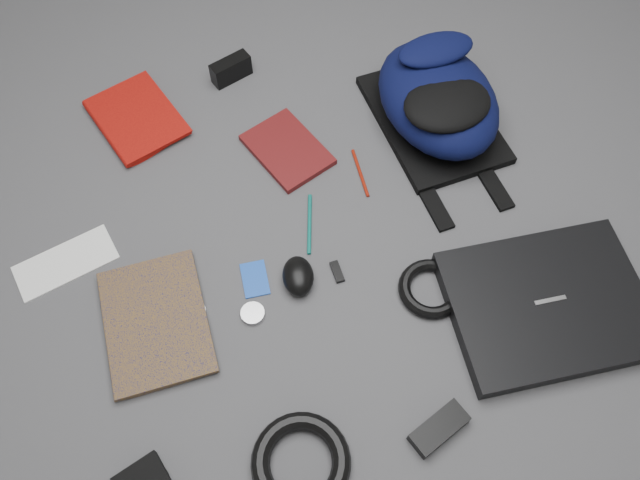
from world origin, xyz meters
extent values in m
plane|color=#4F4F51|center=(0.00, 0.00, 0.00)|extent=(4.00, 4.00, 0.00)
cube|color=black|center=(0.43, -0.26, 0.02)|extent=(0.41, 0.33, 0.04)
imported|color=#910B08|center=(-0.45, 0.42, 0.01)|extent=(0.26, 0.30, 0.03)
imported|color=#A6710B|center=(-0.48, -0.11, 0.01)|extent=(0.22, 0.30, 0.02)
cube|color=white|center=(-0.56, 0.09, 0.00)|extent=(0.24, 0.16, 0.00)
cube|color=#4A0E0E|center=(-0.02, 0.27, 0.01)|extent=(0.22, 0.25, 0.02)
cube|color=black|center=(-0.11, 0.55, 0.03)|extent=(0.11, 0.08, 0.06)
cylinder|color=white|center=(-0.01, 0.29, 0.00)|extent=(0.09, 0.09, 0.00)
cylinder|color=#0B675B|center=(-0.01, 0.06, 0.00)|extent=(0.05, 0.15, 0.01)
cylinder|color=maroon|center=(0.14, 0.17, 0.00)|extent=(0.01, 0.14, 0.01)
cube|color=blue|center=(-0.16, -0.05, 0.00)|extent=(0.06, 0.08, 0.00)
cube|color=black|center=(0.02, -0.08, 0.00)|extent=(0.02, 0.05, 0.01)
ellipsoid|color=black|center=(-0.07, -0.08, 0.02)|extent=(0.08, 0.10, 0.05)
cylinder|color=#AEAEB0|center=(-0.30, -0.10, 0.01)|extent=(0.06, 0.06, 0.01)
cylinder|color=#B9B9BB|center=(-0.18, -0.13, 0.01)|extent=(0.05, 0.05, 0.01)
torus|color=black|center=(0.20, -0.17, 0.01)|extent=(0.15, 0.15, 0.03)
cube|color=black|center=(0.12, -0.45, 0.01)|extent=(0.13, 0.09, 0.03)
torus|color=black|center=(-0.15, -0.45, 0.02)|extent=(0.20, 0.20, 0.04)
camera|label=1|loc=(-0.16, -0.66, 1.22)|focal=35.00mm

